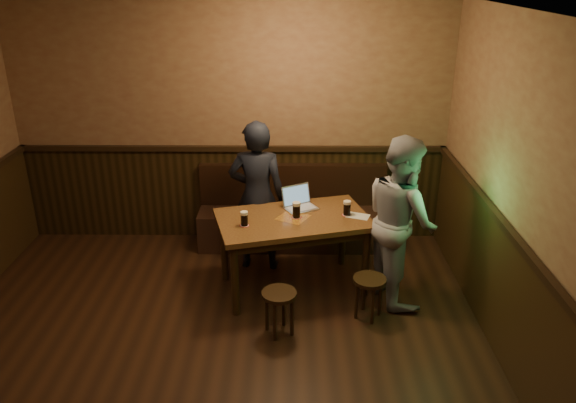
% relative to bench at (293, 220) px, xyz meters
% --- Properties ---
extents(room, '(5.04, 6.04, 2.84)m').
position_rel_bench_xyz_m(room, '(-0.71, -2.53, 0.89)').
color(room, black).
rests_on(room, ground).
extents(bench, '(2.20, 0.50, 0.95)m').
position_rel_bench_xyz_m(bench, '(0.00, 0.00, 0.00)').
color(bench, black).
rests_on(bench, ground).
extents(pub_table, '(1.65, 1.21, 0.80)m').
position_rel_bench_xyz_m(pub_table, '(0.00, -0.99, 0.38)').
color(pub_table, '#4F2816').
rests_on(pub_table, ground).
extents(stool_left, '(0.40, 0.40, 0.43)m').
position_rel_bench_xyz_m(stool_left, '(-0.12, -1.78, 0.03)').
color(stool_left, black).
rests_on(stool_left, ground).
extents(stool_right, '(0.37, 0.37, 0.42)m').
position_rel_bench_xyz_m(stool_right, '(0.71, -1.52, 0.02)').
color(stool_right, black).
rests_on(stool_right, ground).
extents(pint_left, '(0.09, 0.09, 0.15)m').
position_rel_bench_xyz_m(pint_left, '(-0.47, -1.17, 0.56)').
color(pint_left, '#AB1515').
rests_on(pint_left, pub_table).
extents(pint_mid, '(0.11, 0.11, 0.16)m').
position_rel_bench_xyz_m(pint_mid, '(0.03, -0.98, 0.56)').
color(pint_mid, '#AB1515').
rests_on(pint_mid, pub_table).
extents(pint_right, '(0.10, 0.10, 0.15)m').
position_rel_bench_xyz_m(pint_right, '(0.54, -0.92, 0.56)').
color(pint_right, '#AB1515').
rests_on(pint_right, pub_table).
extents(laptop, '(0.40, 0.37, 0.22)m').
position_rel_bench_xyz_m(laptop, '(0.06, -0.74, 0.54)').
color(laptop, silver).
rests_on(laptop, pub_table).
extents(menu, '(0.26, 0.22, 0.00)m').
position_rel_bench_xyz_m(menu, '(0.65, -0.95, 0.48)').
color(menu, silver).
rests_on(menu, pub_table).
extents(person_suit, '(0.63, 0.44, 1.66)m').
position_rel_bench_xyz_m(person_suit, '(-0.38, -0.53, 0.52)').
color(person_suit, black).
rests_on(person_suit, ground).
extents(person_grey, '(0.82, 0.95, 1.68)m').
position_rel_bench_xyz_m(person_grey, '(1.04, -1.12, 0.53)').
color(person_grey, gray).
rests_on(person_grey, ground).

